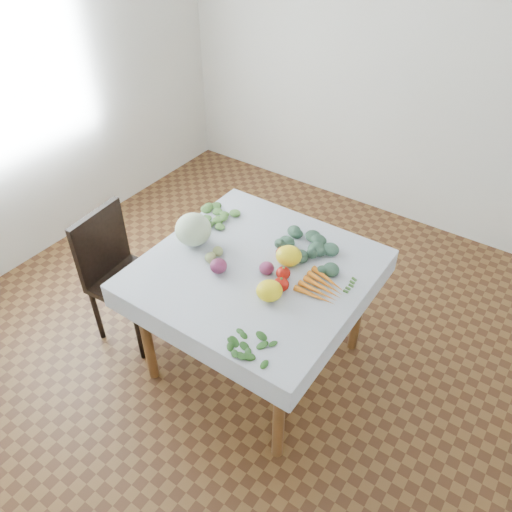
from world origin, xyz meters
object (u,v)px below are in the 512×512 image
at_px(table, 256,282).
at_px(carrot_bunch, 320,287).
at_px(chair, 118,268).
at_px(cabbage, 193,229).
at_px(heirloom_back, 289,256).

bearing_deg(table, carrot_bunch, 6.86).
xyz_separation_m(chair, carrot_bunch, (1.21, 0.28, 0.28)).
relative_size(cabbage, heirloom_back, 1.44).
bearing_deg(table, heirloom_back, 46.68).
distance_m(table, carrot_bunch, 0.38).
bearing_deg(cabbage, chair, -154.51).
height_order(chair, carrot_bunch, chair).
xyz_separation_m(table, cabbage, (-0.40, -0.02, 0.19)).
xyz_separation_m(table, chair, (-0.85, -0.23, -0.16)).
distance_m(chair, cabbage, 0.61).
xyz_separation_m(table, heirloom_back, (0.12, 0.13, 0.15)).
xyz_separation_m(cabbage, heirloom_back, (0.52, 0.15, -0.04)).
height_order(table, heirloom_back, heirloom_back).
relative_size(table, chair, 1.15).
bearing_deg(carrot_bunch, cabbage, -175.25).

